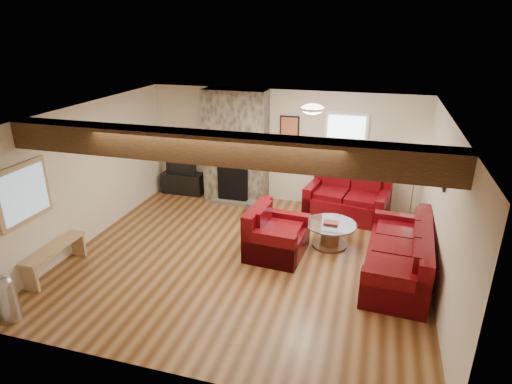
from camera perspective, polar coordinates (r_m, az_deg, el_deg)
room at (r=6.95m, az=-1.46°, el=0.15°), size 8.00×8.00×8.00m
oak_beam at (r=5.50m, az=-5.49°, el=5.87°), size 6.00×0.36×0.38m
chimney_breast at (r=9.51m, az=-2.71°, el=5.86°), size 1.40×0.67×2.50m
back_window at (r=9.18m, az=11.86°, el=6.98°), size 0.90×0.08×1.10m
hatch_window at (r=7.18m, az=-28.62°, el=-0.19°), size 0.08×1.00×0.90m
ceiling_dome at (r=7.27m, az=7.53°, el=10.70°), size 0.40×0.40×0.18m
artwork_back at (r=9.30m, az=4.48°, el=8.52°), size 0.42×0.06×0.52m
artwork_right at (r=6.85m, az=23.68°, el=2.40°), size 0.06×0.55×0.42m
sofa_three at (r=7.18m, az=18.42°, el=-7.52°), size 1.07×2.28×0.86m
loveseat at (r=9.05m, az=12.05°, el=-0.66°), size 1.78×1.21×0.87m
armchair_red at (r=7.44m, az=2.82°, el=-5.33°), size 1.00×1.12×0.85m
coffee_table at (r=7.88m, az=9.85°, el=-5.64°), size 0.92×0.92×0.48m
tv_cabinet at (r=10.33m, az=-9.65°, el=1.20°), size 0.99×0.40×0.49m
television at (r=10.18m, az=-9.81°, el=3.65°), size 0.75×0.10×0.43m
floor_lamp at (r=9.12m, az=20.73°, el=3.94°), size 0.37×0.37×1.46m
pine_bench at (r=7.72m, az=-25.13°, el=-8.12°), size 0.28×1.22×0.46m
pedal_bin at (r=6.82m, az=-30.32°, el=-12.05°), size 0.29×0.29×0.70m
coal_bucket at (r=9.06m, az=-0.42°, el=-2.13°), size 0.31×0.31×0.29m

